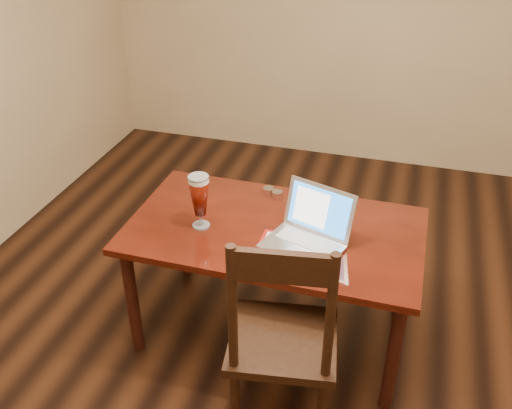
% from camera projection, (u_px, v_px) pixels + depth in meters
% --- Properties ---
extents(ground, '(5.00, 5.00, 0.00)m').
position_uv_depth(ground, '(305.00, 363.00, 3.02)').
color(ground, black).
rests_on(ground, ground).
extents(room_shell, '(4.51, 5.01, 2.71)m').
position_uv_depth(room_shell, '(327.00, 26.00, 2.10)').
color(room_shell, tan).
rests_on(room_shell, ground).
extents(dining_table, '(1.48, 0.84, 0.98)m').
position_uv_depth(dining_table, '(273.00, 240.00, 2.91)').
color(dining_table, '#51140A').
rests_on(dining_table, ground).
extents(dining_chair, '(0.53, 0.51, 1.10)m').
position_uv_depth(dining_chair, '(282.00, 341.00, 2.45)').
color(dining_chair, black).
rests_on(dining_chair, ground).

